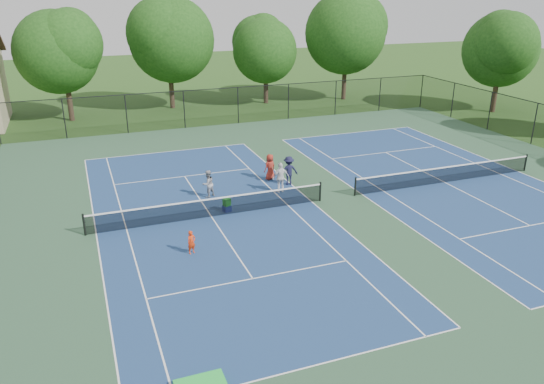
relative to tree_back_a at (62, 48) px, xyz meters
name	(u,v)px	position (x,y,z in m)	size (l,w,h in m)	color
ground	(337,198)	(13.00, -24.00, -6.04)	(140.00, 140.00, 0.00)	#234716
court_pad	(337,198)	(13.00, -24.00, -6.03)	(36.00, 36.00, 0.01)	#2D5037
tennis_court_left	(211,215)	(6.00, -24.00, -5.94)	(12.00, 23.83, 1.07)	navy
tennis_court_right	(445,181)	(20.00, -24.00, -5.94)	(12.00, 23.83, 1.07)	navy
perimeter_fence	(339,170)	(13.00, -24.00, -4.44)	(36.08, 36.08, 3.02)	black
tree_back_a	(62,48)	(0.00, 0.00, 0.00)	(6.80, 6.80, 9.15)	#2D2116
tree_back_b	(168,35)	(9.00, 2.00, 0.56)	(7.60, 7.60, 10.03)	#2D2116
tree_back_c	(266,45)	(18.00, 1.00, -0.56)	(6.00, 6.00, 8.40)	#2D2116
tree_back_d	(347,29)	(26.00, 0.00, 0.79)	(7.80, 7.80, 10.37)	#2D2116
tree_side_e	(502,46)	(36.00, -10.00, -0.23)	(6.60, 6.60, 8.87)	#2D2116
child_player	(191,242)	(4.25, -27.45, -5.51)	(0.38, 0.25, 1.05)	red
instructor	(208,184)	(6.53, -21.33, -5.28)	(0.74, 0.57, 1.51)	#949496
bystander_a	(281,177)	(10.47, -22.01, -5.19)	(1.00, 0.42, 1.70)	silver
bystander_b	(289,171)	(11.35, -21.06, -5.20)	(1.09, 0.63, 1.68)	#171732
bystander_c	(270,167)	(10.65, -19.87, -5.27)	(0.75, 0.49, 1.54)	maroon
ball_crate	(227,208)	(6.92, -23.60, -5.88)	(0.38, 0.32, 0.32)	navy
ball_hopper	(227,202)	(6.92, -23.60, -5.54)	(0.34, 0.28, 0.37)	green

